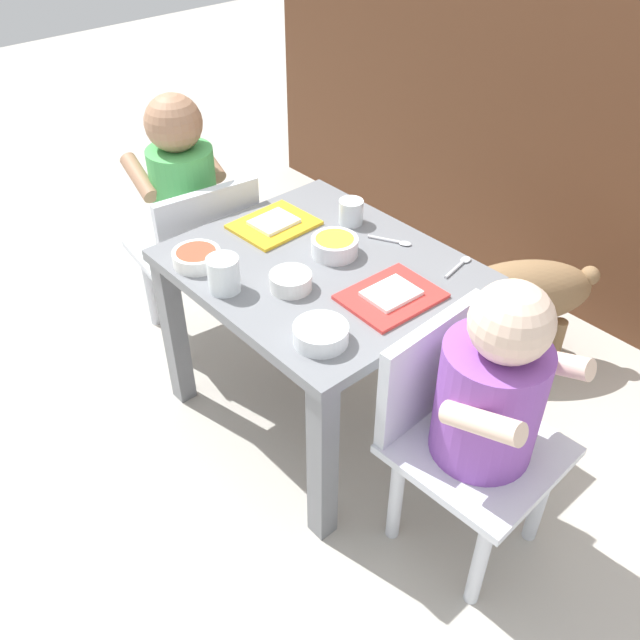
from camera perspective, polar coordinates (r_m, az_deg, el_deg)
The scene contains 16 objects.
ground_plane at distance 1.72m, azimuth 0.00°, elevation -7.42°, with size 7.00×7.00×0.00m, color #B2ADA3.
kitchen_cabinet_back at distance 2.13m, azimuth 21.54°, elevation 16.24°, with size 2.23×0.38×1.04m, color #56331E.
dining_table at distance 1.48m, azimuth 0.00°, elevation 2.29°, with size 0.59×0.51×0.43m.
seated_child_left at distance 1.75m, azimuth -11.05°, elevation 9.77°, with size 0.31×0.31×0.67m.
seated_child_right at distance 1.22m, azimuth 13.59°, elevation -6.18°, with size 0.29×0.29×0.64m.
dog at distance 1.79m, azimuth 15.45°, elevation 2.16°, with size 0.34×0.43×0.32m.
food_tray_left at distance 1.57m, azimuth -3.87°, elevation 8.01°, with size 0.15×0.18×0.02m.
food_tray_right at distance 1.34m, azimuth 5.96°, elevation 2.03°, with size 0.15×0.19×0.02m.
water_cup_left at distance 1.58m, azimuth 2.60°, elevation 8.91°, with size 0.06×0.06×0.06m.
water_cup_right at distance 1.36m, azimuth -8.04°, elevation 3.64°, with size 0.07×0.07×0.07m.
veggie_bowl_far at distance 1.22m, azimuth 0.06°, elevation -1.13°, with size 0.10×0.10×0.03m.
cereal_bowl_right_side at distance 1.46m, azimuth 1.23°, elevation 6.24°, with size 0.10×0.10×0.04m.
cereal_bowl_left_side at distance 1.36m, azimuth -2.46°, elevation 3.31°, with size 0.09×0.09×0.03m.
veggie_bowl_near at distance 1.45m, azimuth -10.27°, elevation 5.19°, with size 0.10×0.10×0.03m.
spoon_by_left_tray at distance 1.52m, azimuth 6.22°, elevation 6.56°, with size 0.09×0.06×0.01m.
spoon_by_right_tray at distance 1.46m, azimuth 11.62°, elevation 4.55°, with size 0.03×0.10×0.01m.
Camera 1 is at (0.90, -0.79, 1.23)m, focal length 38.30 mm.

